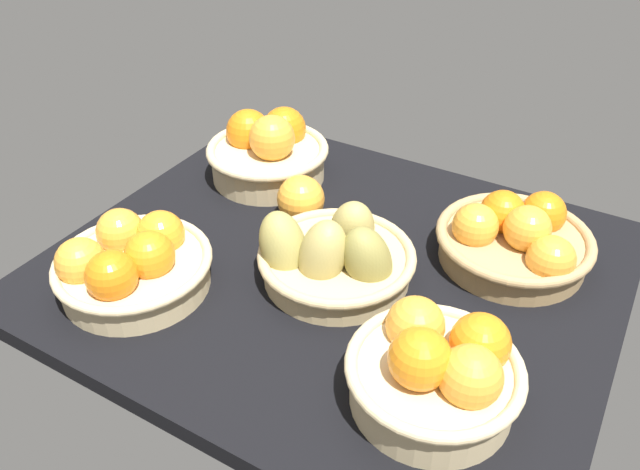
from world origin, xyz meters
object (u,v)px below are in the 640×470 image
basket_far_left (437,370)px  loose_orange_front_gap (301,199)px  basket_near_left (515,239)px  basket_center_pears (334,256)px  basket_near_right (268,151)px  basket_far_right (131,263)px

basket_far_left → loose_orange_front_gap: size_ratio=2.62×
basket_near_left → basket_center_pears: size_ratio=0.99×
basket_near_right → loose_orange_front_gap: 16.40cm
loose_orange_front_gap → basket_near_left: bearing=-168.6°
basket_far_right → loose_orange_front_gap: 30.08cm
basket_near_right → basket_center_pears: 32.97cm
basket_near_left → basket_far_right: 58.10cm
basket_center_pears → loose_orange_front_gap: (12.56, -10.87, 0.03)cm
basket_near_left → basket_center_pears: bearing=39.0°
basket_near_right → basket_near_left: bearing=176.7°
basket_far_right → basket_far_left: bearing=-176.9°
basket_far_left → basket_near_right: 58.80cm
basket_near_right → basket_center_pears: size_ratio=0.93×
basket_far_right → loose_orange_front_gap: bearing=-113.9°
basket_far_left → basket_near_left: (-0.26, -31.96, -0.98)cm
basket_far_left → basket_center_pears: 25.94cm
basket_near_right → basket_far_left: bearing=143.8°
basket_far_left → loose_orange_front_gap: (34.31, -24.97, -1.01)cm
loose_orange_front_gap → basket_center_pears: bearing=139.1°
basket_far_right → basket_near_right: (0.97, -37.23, 0.90)cm
basket_near_left → loose_orange_front_gap: size_ratio=2.98×
basket_far_right → basket_near_right: basket_near_right is taller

